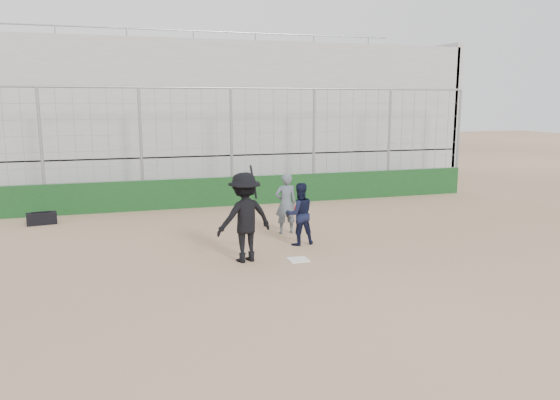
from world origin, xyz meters
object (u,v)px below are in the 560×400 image
object	(u,v)px
umpire	(286,207)
equipment_bag	(42,218)
batter_at_plate	(245,217)
catcher_crouched	(300,224)

from	to	relation	value
umpire	equipment_bag	xyz separation A→B (m)	(-6.51, 3.15, -0.57)
batter_at_plate	equipment_bag	xyz separation A→B (m)	(-4.82, 5.39, -0.83)
catcher_crouched	equipment_bag	size ratio (longest dim) A/B	1.24
umpire	equipment_bag	distance (m)	7.25
catcher_crouched	equipment_bag	world-z (taller)	catcher_crouched
umpire	catcher_crouched	bearing A→B (deg)	89.01
batter_at_plate	umpire	distance (m)	2.81
batter_at_plate	umpire	world-z (taller)	batter_at_plate
umpire	equipment_bag	world-z (taller)	umpire
catcher_crouched	umpire	xyz separation A→B (m)	(0.05, 1.28, 0.21)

